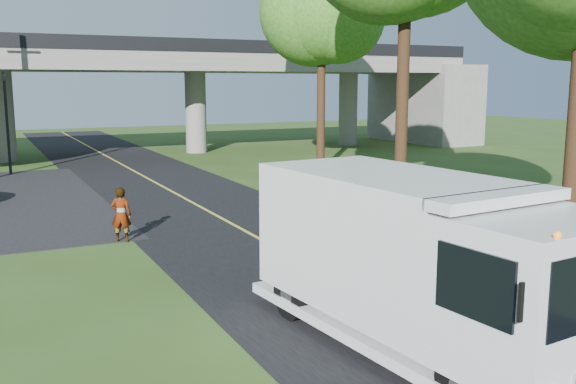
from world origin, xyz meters
TOP-DOWN VIEW (x-y plane):
  - ground at (0.00, 0.00)m, footprint 120.00×120.00m
  - road at (0.00, 10.00)m, footprint 7.00×90.00m
  - lane_line at (0.00, 10.00)m, footprint 0.12×90.00m
  - overpass at (0.00, 32.00)m, footprint 54.00×10.00m
  - traffic_signal at (-6.00, 26.00)m, footprint 0.18×0.22m
  - tree_right_far at (9.21, 19.84)m, footprint 5.77×5.67m
  - step_van at (-0.70, -1.05)m, footprint 3.40×7.55m
  - pedestrian at (-3.80, 9.11)m, footprint 0.71×0.61m

SIDE VIEW (x-z plane):
  - ground at x=0.00m, z-range 0.00..0.00m
  - road at x=0.00m, z-range 0.00..0.02m
  - lane_line at x=0.00m, z-range 0.03..0.03m
  - pedestrian at x=-3.80m, z-range 0.00..1.65m
  - step_van at x=-0.70m, z-range 0.13..3.21m
  - traffic_signal at x=-6.00m, z-range 0.60..5.80m
  - overpass at x=0.00m, z-range 0.91..8.21m
  - tree_right_far at x=9.21m, z-range 2.81..13.80m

